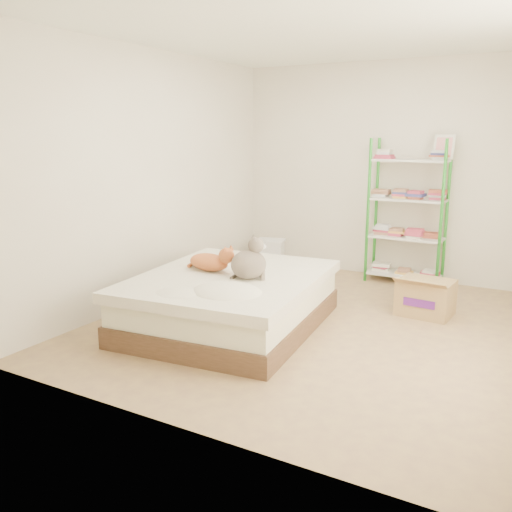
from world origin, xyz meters
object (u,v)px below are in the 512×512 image
Objects in this scene: shelf_unit at (407,216)px; cardboard_box at (425,297)px; orange_cat at (209,260)px; grey_cat at (249,258)px; white_bin at (271,255)px; bed at (231,301)px.

shelf_unit is 3.26× the size of cardboard_box.
shelf_unit is at bearing 67.15° from orange_cat.
grey_cat is 1.87m from cardboard_box.
orange_cat is 2.09m from white_bin.
shelf_unit reaches higher than grey_cat.
white_bin is at bearing 102.22° from bed.
bed is 4.93× the size of white_bin.
white_bin is (-0.67, 2.05, -0.04)m from bed.
grey_cat is 2.49m from shelf_unit.
bed is 2.58m from shelf_unit.
cardboard_box is 2.33m from white_bin.
bed reaches higher than cardboard_box.
grey_cat is 0.72× the size of cardboard_box.
orange_cat is 0.50m from grey_cat.
orange_cat is 2.16m from cardboard_box.
white_bin is (-2.17, 0.84, 0.03)m from cardboard_box.
cardboard_box is at bearing 33.21° from bed.
white_bin is at bearing 107.86° from orange_cat.
orange_cat is at bearing -78.54° from white_bin.
bed is at bearing -71.90° from white_bin.
grey_cat reaches higher than cardboard_box.
bed is 0.44m from orange_cat.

